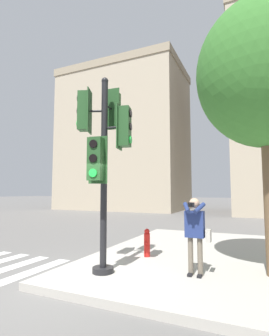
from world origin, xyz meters
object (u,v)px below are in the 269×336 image
Objects in this scene: street_tree at (266,74)px; fire_hydrant at (147,243)px; traffic_signal_pole at (104,143)px; person_photographer at (195,229)px.

fire_hydrant is at bearing 172.18° from street_tree.
traffic_signal_pole is 2.71× the size of person_photographer.
street_tree is 8.16× the size of fire_hydrant.
street_tree is (1.52, 0.65, 3.43)m from person_photographer.
person_photographer is 3.81m from street_tree.
person_photographer is 0.27× the size of street_tree.
street_tree is at bearing 20.91° from traffic_signal_pole.
traffic_signal_pole is at bearing -101.23° from fire_hydrant.
traffic_signal_pole is 5.89× the size of fire_hydrant.
fire_hydrant is (-3.07, 0.42, -4.03)m from street_tree.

